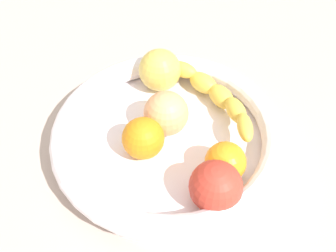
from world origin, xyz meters
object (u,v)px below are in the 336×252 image
object	(u,v)px
tomato_red	(216,187)
apple_yellow	(160,70)
banana_draped_left	(208,90)
orange_mid_left	(225,162)
fruit_bowl	(168,136)
peach_blush	(166,113)
orange_front	(143,138)

from	to	relation	value
tomato_red	apple_yellow	bearing A→B (deg)	-118.03
banana_draped_left	orange_mid_left	world-z (taller)	orange_mid_left
fruit_bowl	banana_draped_left	world-z (taller)	banana_draped_left
orange_mid_left	tomato_red	distance (cm)	4.62
banana_draped_left	peach_blush	world-z (taller)	peach_blush
fruit_bowl	peach_blush	distance (cm)	3.35
fruit_bowl	orange_mid_left	world-z (taller)	orange_mid_left
fruit_bowl	apple_yellow	distance (cm)	12.28
orange_mid_left	peach_blush	xyz separation A→B (cm)	(-0.57, -11.65, 0.56)
banana_draped_left	tomato_red	xyz separation A→B (cm)	(13.60, 12.62, 0.67)
peach_blush	orange_front	bearing A→B (deg)	8.20
orange_front	tomato_red	bearing A→B (deg)	92.98
orange_front	tomato_red	size ratio (longest dim) A/B	0.89
banana_draped_left	apple_yellow	distance (cm)	8.66
peach_blush	tomato_red	distance (cm)	14.19
banana_draped_left	fruit_bowl	bearing A→B (deg)	5.45
fruit_bowl	peach_blush	world-z (taller)	peach_blush
orange_mid_left	tomato_red	xyz separation A→B (cm)	(4.25, 1.69, 0.60)
orange_front	peach_blush	distance (cm)	5.54
fruit_bowl	tomato_red	distance (cm)	12.43
banana_draped_left	orange_mid_left	distance (cm)	14.38
apple_yellow	peach_blush	bearing A→B (deg)	50.14
banana_draped_left	orange_front	xyz separation A→B (cm)	(14.25, 0.06, 0.28)
orange_front	peach_blush	size ratio (longest dim) A/B	0.90
peach_blush	apple_yellow	bearing A→B (deg)	-129.86
apple_yellow	tomato_red	xyz separation A→B (cm)	(11.11, 20.88, -0.07)
orange_mid_left	tomato_red	world-z (taller)	tomato_red
peach_blush	apple_yellow	world-z (taller)	apple_yellow
peach_blush	tomato_red	world-z (taller)	same
banana_draped_left	peach_blush	size ratio (longest dim) A/B	3.68
orange_front	banana_draped_left	bearing A→B (deg)	-179.75
orange_front	tomato_red	world-z (taller)	tomato_red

